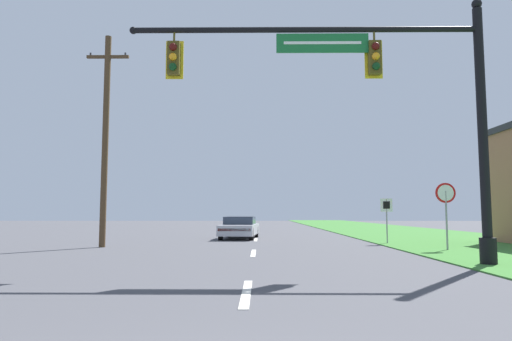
% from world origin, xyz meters
% --- Properties ---
extents(grass_verge_right, '(10.00, 110.00, 0.04)m').
position_xyz_m(grass_verge_right, '(10.50, 30.00, 0.02)').
color(grass_verge_right, '#38752D').
rests_on(grass_verge_right, ground).
extents(road_center_line, '(0.16, 34.80, 0.01)m').
position_xyz_m(road_center_line, '(0.00, 22.00, 0.01)').
color(road_center_line, silver).
rests_on(road_center_line, ground).
extents(signal_mast, '(10.09, 0.47, 7.42)m').
position_xyz_m(signal_mast, '(3.85, 10.32, 4.57)').
color(signal_mast, black).
rests_on(signal_mast, grass_verge_right).
extents(car_ahead, '(2.15, 4.64, 1.19)m').
position_xyz_m(car_ahead, '(-0.91, 23.18, 0.60)').
color(car_ahead, black).
rests_on(car_ahead, ground).
extents(stop_sign, '(0.76, 0.07, 2.50)m').
position_xyz_m(stop_sign, '(7.25, 15.12, 1.86)').
color(stop_sign, gray).
rests_on(stop_sign, grass_verge_right).
extents(route_sign_post, '(0.55, 0.06, 2.03)m').
position_xyz_m(route_sign_post, '(6.04, 18.86, 1.53)').
color(route_sign_post, gray).
rests_on(route_sign_post, grass_verge_right).
extents(utility_pole_near, '(1.80, 0.26, 8.97)m').
position_xyz_m(utility_pole_near, '(-6.29, 16.74, 4.64)').
color(utility_pole_near, '#4C3823').
rests_on(utility_pole_near, ground).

